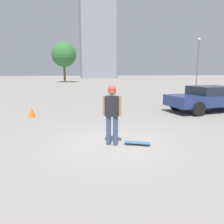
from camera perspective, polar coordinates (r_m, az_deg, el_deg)
ground_plane at (r=6.53m, az=0.00°, el=-8.52°), size 220.00×220.00×0.00m
person at (r=6.27m, az=0.00°, el=0.53°), size 0.51×0.34×1.75m
skateboard at (r=6.53m, az=6.62°, el=-8.01°), size 0.79×0.50×0.08m
car_parked_near at (r=12.89m, az=23.91°, el=3.39°), size 4.72×2.55×1.37m
building_block_distant at (r=77.43m, az=-4.11°, el=22.49°), size 10.70×13.60×36.43m
tree_distant at (r=45.48m, az=-12.46°, el=14.40°), size 4.81×4.81×7.82m
traffic_cone at (r=10.95m, az=-20.22°, el=-0.08°), size 0.33×0.33×0.48m
lamp_post at (r=27.25m, az=21.51°, el=12.48°), size 0.28×0.28×5.81m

